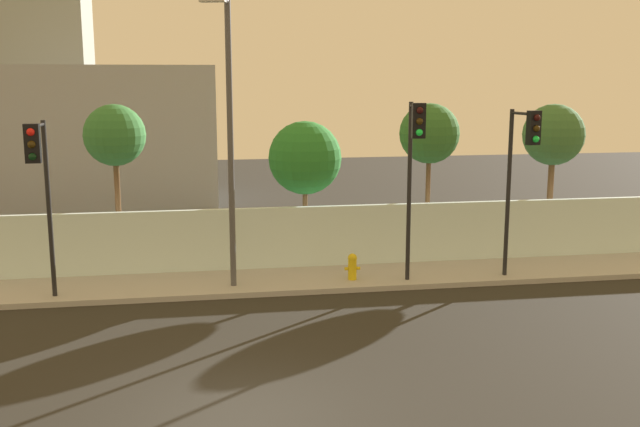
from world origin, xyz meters
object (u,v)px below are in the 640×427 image
object	(u,v)px
traffic_light_left	(40,172)
roadside_tree_midleft	(305,158)
roadside_tree_leftmost	(115,136)
traffic_light_right	(414,154)
street_lamp_curbside	(228,124)
traffic_light_center	(522,157)
roadside_tree_midright	(429,134)
roadside_tree_rightmost	(553,136)
fire_hydrant	(352,266)

from	to	relation	value
traffic_light_left	roadside_tree_midleft	size ratio (longest dim) A/B	1.03
traffic_light_left	roadside_tree_leftmost	bearing A→B (deg)	71.34
traffic_light_right	roadside_tree_leftmost	size ratio (longest dim) A/B	0.99
street_lamp_curbside	traffic_light_left	bearing A→B (deg)	-170.03
roadside_tree_leftmost	roadside_tree_midleft	bearing A→B (deg)	0.00
roadside_tree_midleft	traffic_light_center	bearing A→B (deg)	-34.39
street_lamp_curbside	roadside_tree_leftmost	xyz separation A→B (m)	(-3.19, 3.19, -0.53)
roadside_tree_leftmost	roadside_tree_midleft	distance (m)	5.71
roadside_tree_midright	roadside_tree_rightmost	bearing A→B (deg)	0.00
traffic_light_left	roadside_tree_midright	bearing A→B (deg)	19.96
roadside_tree_leftmost	roadside_tree_rightmost	bearing A→B (deg)	0.00
roadside_tree_midleft	roadside_tree_midright	world-z (taller)	roadside_tree_midright
traffic_light_right	roadside_tree_midleft	bearing A→B (deg)	122.80
traffic_light_center	street_lamp_curbside	bearing A→B (deg)	176.34
roadside_tree_rightmost	roadside_tree_leftmost	bearing A→B (deg)	-180.00
roadside_tree_rightmost	street_lamp_curbside	bearing A→B (deg)	-163.32
roadside_tree_leftmost	roadside_tree_midleft	world-z (taller)	roadside_tree_leftmost
traffic_light_center	roadside_tree_midright	world-z (taller)	roadside_tree_midright
street_lamp_curbside	roadside_tree_midright	xyz separation A→B (m)	(6.44, 3.19, -0.59)
traffic_light_center	roadside_tree_midleft	size ratio (longest dim) A/B	1.07
fire_hydrant	roadside_tree_rightmost	bearing A→B (deg)	21.87
traffic_light_center	street_lamp_curbside	xyz separation A→B (m)	(-7.86, 0.50, 0.96)
fire_hydrant	roadside_tree_leftmost	distance (m)	7.96
traffic_light_right	roadside_tree_leftmost	world-z (taller)	traffic_light_right
roadside_tree_midright	traffic_light_center	bearing A→B (deg)	-69.00
street_lamp_curbside	roadside_tree_leftmost	size ratio (longest dim) A/B	1.52
traffic_light_center	traffic_light_right	world-z (taller)	traffic_light_right
traffic_light_center	traffic_light_left	bearing A→B (deg)	-178.64
traffic_light_left	traffic_light_center	size ratio (longest dim) A/B	0.96
traffic_light_right	street_lamp_curbside	bearing A→B (deg)	174.24
traffic_light_left	street_lamp_curbside	world-z (taller)	street_lamp_curbside
street_lamp_curbside	traffic_light_right	bearing A→B (deg)	-5.76
traffic_light_left	roadside_tree_midright	world-z (taller)	roadside_tree_midright
traffic_light_left	roadside_tree_leftmost	xyz separation A→B (m)	(1.35, 3.99, 0.53)
fire_hydrant	roadside_tree_rightmost	world-z (taller)	roadside_tree_rightmost
traffic_light_right	fire_hydrant	xyz separation A→B (m)	(-1.48, 0.75, -3.17)
traffic_light_left	roadside_tree_midright	distance (m)	11.69
street_lamp_curbside	roadside_tree_leftmost	world-z (taller)	street_lamp_curbside
traffic_light_center	roadside_tree_midleft	distance (m)	6.55
street_lamp_curbside	roadside_tree_leftmost	bearing A→B (deg)	135.00
street_lamp_curbside	roadside_tree_rightmost	world-z (taller)	street_lamp_curbside
traffic_light_left	roadside_tree_midleft	bearing A→B (deg)	29.66
traffic_light_left	roadside_tree_midleft	world-z (taller)	traffic_light_left
traffic_light_left	roadside_tree_leftmost	size ratio (longest dim) A/B	0.91
traffic_light_center	fire_hydrant	bearing A→B (deg)	170.32
traffic_light_right	fire_hydrant	world-z (taller)	traffic_light_right
fire_hydrant	roadside_tree_rightmost	size ratio (longest dim) A/B	0.15
traffic_light_left	traffic_light_center	world-z (taller)	traffic_light_center
roadside_tree_midleft	roadside_tree_rightmost	bearing A→B (deg)	0.00
street_lamp_curbside	roadside_tree_midleft	distance (m)	4.23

